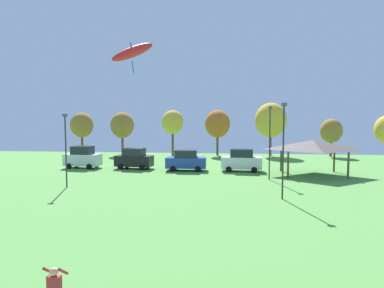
{
  "coord_description": "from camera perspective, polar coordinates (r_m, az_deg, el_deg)",
  "views": [
    {
      "loc": [
        0.23,
        3.55,
        5.82
      ],
      "look_at": [
        -1.12,
        16.48,
        4.84
      ],
      "focal_mm": 32.0,
      "sensor_mm": 36.0,
      "label": 1
    }
  ],
  "objects": [
    {
      "name": "treeline_tree_0",
      "position": [
        58.87,
        -17.9,
        3.01
      ],
      "size": [
        3.68,
        3.68,
        6.72
      ],
      "color": "brown",
      "rests_on": "ground"
    },
    {
      "name": "treeline_tree_1",
      "position": [
        55.32,
        -11.55,
        3.07
      ],
      "size": [
        3.71,
        3.71,
        6.76
      ],
      "color": "brown",
      "rests_on": "ground"
    },
    {
      "name": "light_post_2",
      "position": [
        30.43,
        -20.3,
        -0.33
      ],
      "size": [
        0.36,
        0.2,
        6.18
      ],
      "color": "#2D2D33",
      "rests_on": "ground"
    },
    {
      "name": "light_post_0",
      "position": [
        25.21,
        14.97,
        -0.28
      ],
      "size": [
        0.36,
        0.2,
        6.91
      ],
      "color": "#2D2D33",
      "rests_on": "ground"
    },
    {
      "name": "treeline_tree_3",
      "position": [
        53.45,
        4.28,
        3.34
      ],
      "size": [
        3.89,
        3.89,
        7.07
      ],
      "color": "brown",
      "rests_on": "ground"
    },
    {
      "name": "treeline_tree_2",
      "position": [
        52.28,
        -3.25,
        3.62
      ],
      "size": [
        3.29,
        3.29,
        7.03
      ],
      "color": "brown",
      "rests_on": "ground"
    },
    {
      "name": "parked_car_leftmost",
      "position": [
        41.85,
        -17.76,
        -2.14
      ],
      "size": [
        4.22,
        2.28,
        2.58
      ],
      "rotation": [
        0.0,
        0.0,
        -0.08
      ],
      "color": "silver",
      "rests_on": "ground"
    },
    {
      "name": "parked_car_second_from_left",
      "position": [
        39.88,
        -9.63,
        -2.43
      ],
      "size": [
        4.42,
        2.37,
        2.38
      ],
      "rotation": [
        0.0,
        0.0,
        -0.12
      ],
      "color": "black",
      "rests_on": "ground"
    },
    {
      "name": "park_pavilion",
      "position": [
        37.07,
        19.49,
        -0.15
      ],
      "size": [
        7.28,
        5.66,
        3.6
      ],
      "color": "brown",
      "rests_on": "ground"
    },
    {
      "name": "parked_car_third_from_left",
      "position": [
        37.97,
        -1.0,
        -2.75
      ],
      "size": [
        4.47,
        2.2,
        2.3
      ],
      "rotation": [
        0.0,
        0.0,
        0.03
      ],
      "color": "#234299",
      "rests_on": "ground"
    },
    {
      "name": "light_post_3",
      "position": [
        32.95,
        12.83,
        0.84
      ],
      "size": [
        0.36,
        0.2,
        6.93
      ],
      "color": "#2D2D33",
      "rests_on": "ground"
    },
    {
      "name": "parked_car_rightmost_in_row",
      "position": [
        37.87,
        8.27,
        -2.7
      ],
      "size": [
        4.46,
        2.29,
        2.47
      ],
      "rotation": [
        0.0,
        0.0,
        -0.05
      ],
      "color": "silver",
      "rests_on": "ground"
    },
    {
      "name": "treeline_tree_5",
      "position": [
        55.8,
        22.2,
        2.03
      ],
      "size": [
        3.29,
        3.29,
        5.72
      ],
      "color": "brown",
      "rests_on": "ground"
    },
    {
      "name": "kite_flying_0",
      "position": [
        16.91,
        -9.86,
        14.89
      ],
      "size": [
        2.07,
        1.79,
        1.67
      ],
      "color": "red"
    },
    {
      "name": "treeline_tree_4",
      "position": [
        54.0,
        12.99,
        3.88
      ],
      "size": [
        4.83,
        4.83,
        8.17
      ],
      "color": "brown",
      "rests_on": "ground"
    }
  ]
}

